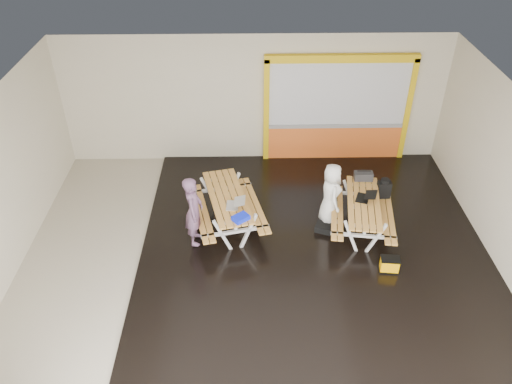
{
  "coord_description": "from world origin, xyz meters",
  "views": [
    {
      "loc": [
        -0.18,
        -8.19,
        7.43
      ],
      "look_at": [
        0.0,
        0.9,
        1.0
      ],
      "focal_mm": 35.53,
      "sensor_mm": 36.0,
      "label": 1
    }
  ],
  "objects_px": {
    "picnic_table_left": "(227,203)",
    "laptop_right": "(366,197)",
    "person_right": "(331,194)",
    "fluke_bag": "(389,265)",
    "toolbox": "(363,176)",
    "dark_case": "(325,228)",
    "person_left": "(194,211)",
    "picnic_table_right": "(363,209)",
    "backpack": "(384,189)",
    "laptop_left": "(235,204)",
    "blue_pouch": "(241,218)"
  },
  "relations": [
    {
      "from": "picnic_table_left",
      "to": "laptop_left",
      "type": "height_order",
      "value": "laptop_left"
    },
    {
      "from": "person_right",
      "to": "laptop_left",
      "type": "relative_size",
      "value": 3.49
    },
    {
      "from": "laptop_left",
      "to": "fluke_bag",
      "type": "relative_size",
      "value": 1.03
    },
    {
      "from": "picnic_table_left",
      "to": "laptop_right",
      "type": "distance_m",
      "value": 3.08
    },
    {
      "from": "picnic_table_right",
      "to": "dark_case",
      "type": "bearing_deg",
      "value": -176.15
    },
    {
      "from": "picnic_table_right",
      "to": "fluke_bag",
      "type": "bearing_deg",
      "value": -76.31
    },
    {
      "from": "picnic_table_right",
      "to": "laptop_left",
      "type": "distance_m",
      "value": 2.86
    },
    {
      "from": "blue_pouch",
      "to": "fluke_bag",
      "type": "xyz_separation_m",
      "value": [
        3.05,
        -0.72,
        -0.7
      ]
    },
    {
      "from": "person_left",
      "to": "laptop_right",
      "type": "relative_size",
      "value": 3.08
    },
    {
      "from": "laptop_left",
      "to": "dark_case",
      "type": "xyz_separation_m",
      "value": [
        2.03,
        0.12,
        -0.79
      ]
    },
    {
      "from": "person_left",
      "to": "picnic_table_right",
      "type": "bearing_deg",
      "value": -81.18
    },
    {
      "from": "person_right",
      "to": "laptop_right",
      "type": "xyz_separation_m",
      "value": [
        0.75,
        -0.17,
        0.02
      ]
    },
    {
      "from": "backpack",
      "to": "blue_pouch",
      "type": "bearing_deg",
      "value": -159.17
    },
    {
      "from": "dark_case",
      "to": "person_left",
      "type": "bearing_deg",
      "value": -173.53
    },
    {
      "from": "person_right",
      "to": "toolbox",
      "type": "height_order",
      "value": "person_right"
    },
    {
      "from": "picnic_table_left",
      "to": "laptop_right",
      "type": "height_order",
      "value": "laptop_right"
    },
    {
      "from": "picnic_table_right",
      "to": "person_left",
      "type": "xyz_separation_m",
      "value": [
        -3.71,
        -0.38,
        0.28
      ]
    },
    {
      "from": "fluke_bag",
      "to": "toolbox",
      "type": "bearing_deg",
      "value": 94.69
    },
    {
      "from": "person_right",
      "to": "laptop_left",
      "type": "distance_m",
      "value": 2.19
    },
    {
      "from": "laptop_left",
      "to": "picnic_table_left",
      "type": "bearing_deg",
      "value": 115.57
    },
    {
      "from": "person_right",
      "to": "toolbox",
      "type": "relative_size",
      "value": 3.41
    },
    {
      "from": "person_right",
      "to": "laptop_left",
      "type": "xyz_separation_m",
      "value": [
        -2.14,
        -0.45,
        0.08
      ]
    },
    {
      "from": "blue_pouch",
      "to": "toolbox",
      "type": "height_order",
      "value": "toolbox"
    },
    {
      "from": "picnic_table_left",
      "to": "fluke_bag",
      "type": "height_order",
      "value": "picnic_table_left"
    },
    {
      "from": "dark_case",
      "to": "fluke_bag",
      "type": "height_order",
      "value": "fluke_bag"
    },
    {
      "from": "picnic_table_right",
      "to": "backpack",
      "type": "height_order",
      "value": "backpack"
    },
    {
      "from": "person_right",
      "to": "backpack",
      "type": "height_order",
      "value": "person_right"
    },
    {
      "from": "toolbox",
      "to": "dark_case",
      "type": "relative_size",
      "value": 1.03
    },
    {
      "from": "blue_pouch",
      "to": "toolbox",
      "type": "xyz_separation_m",
      "value": [
        2.86,
        1.54,
        -0.01
      ]
    },
    {
      "from": "person_left",
      "to": "dark_case",
      "type": "height_order",
      "value": "person_left"
    },
    {
      "from": "laptop_right",
      "to": "fluke_bag",
      "type": "height_order",
      "value": "laptop_right"
    },
    {
      "from": "picnic_table_left",
      "to": "backpack",
      "type": "bearing_deg",
      "value": 6.37
    },
    {
      "from": "picnic_table_right",
      "to": "toolbox",
      "type": "height_order",
      "value": "toolbox"
    },
    {
      "from": "blue_pouch",
      "to": "picnic_table_left",
      "type": "bearing_deg",
      "value": 109.76
    },
    {
      "from": "laptop_right",
      "to": "fluke_bag",
      "type": "relative_size",
      "value": 1.29
    },
    {
      "from": "picnic_table_right",
      "to": "fluke_bag",
      "type": "distance_m",
      "value": 1.47
    },
    {
      "from": "picnic_table_right",
      "to": "laptop_left",
      "type": "height_order",
      "value": "laptop_left"
    },
    {
      "from": "picnic_table_left",
      "to": "dark_case",
      "type": "bearing_deg",
      "value": -6.61
    },
    {
      "from": "person_left",
      "to": "laptop_right",
      "type": "height_order",
      "value": "person_left"
    },
    {
      "from": "laptop_right",
      "to": "toolbox",
      "type": "xyz_separation_m",
      "value": [
        0.1,
        0.78,
        0.04
      ]
    },
    {
      "from": "toolbox",
      "to": "person_right",
      "type": "bearing_deg",
      "value": -144.29
    },
    {
      "from": "backpack",
      "to": "laptop_left",
      "type": "bearing_deg",
      "value": -167.19
    },
    {
      "from": "dark_case",
      "to": "person_right",
      "type": "bearing_deg",
      "value": 70.74
    },
    {
      "from": "person_left",
      "to": "fluke_bag",
      "type": "xyz_separation_m",
      "value": [
        4.05,
        -0.99,
        -0.69
      ]
    },
    {
      "from": "picnic_table_left",
      "to": "person_right",
      "type": "height_order",
      "value": "person_right"
    },
    {
      "from": "person_left",
      "to": "laptop_left",
      "type": "relative_size",
      "value": 3.86
    },
    {
      "from": "toolbox",
      "to": "dark_case",
      "type": "bearing_deg",
      "value": -135.69
    },
    {
      "from": "person_right",
      "to": "fluke_bag",
      "type": "height_order",
      "value": "person_right"
    },
    {
      "from": "picnic_table_right",
      "to": "laptop_right",
      "type": "height_order",
      "value": "laptop_right"
    },
    {
      "from": "person_right",
      "to": "dark_case",
      "type": "bearing_deg",
      "value": 154.0
    }
  ]
}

